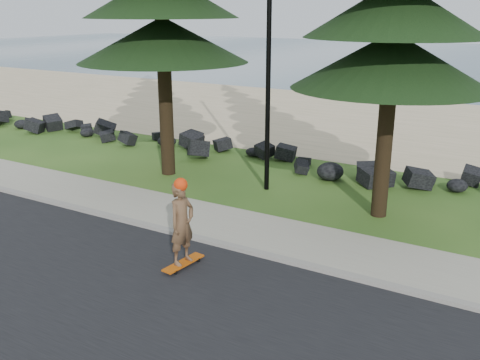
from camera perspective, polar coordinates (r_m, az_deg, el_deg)
The scene contains 9 objects.
ground at distance 13.39m, azimuth -3.52°, elevation -4.79°, with size 160.00×160.00×0.00m, color #2B5119.
road at distance 10.35m, azimuth -17.79°, elevation -12.82°, with size 160.00×7.00×0.02m, color black.
kerb at distance 12.69m, azimuth -5.79°, elevation -5.91°, with size 160.00×0.20×0.10m, color gray.
sidewalk at distance 13.53m, azimuth -3.06°, elevation -4.35°, with size 160.00×2.00×0.08m, color gray.
beach_sand at distance 26.20m, azimuth 14.39°, elevation 5.97°, with size 160.00×15.00×0.01m, color tan.
ocean at distance 61.85m, azimuth 24.21°, elevation 11.55°, with size 160.00×58.00×0.01m, color #37576A.
seawall_boulders at distance 18.04m, azimuth 6.36°, elevation 1.16°, with size 60.00×2.40×1.10m, color black, non-canonical shape.
lamp_post at distance 15.15m, azimuth 3.08°, elevation 14.00°, with size 0.25×0.14×8.14m.
skateboarder at distance 10.93m, azimuth -6.20°, elevation -4.69°, with size 0.48×1.06×1.93m.
Camera 1 is at (6.92, -10.25, 5.14)m, focal length 40.00 mm.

